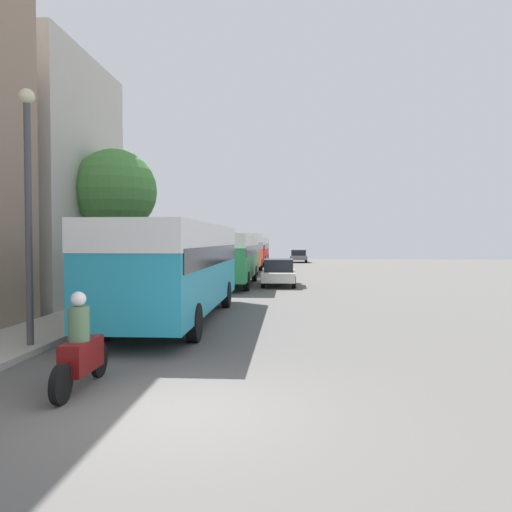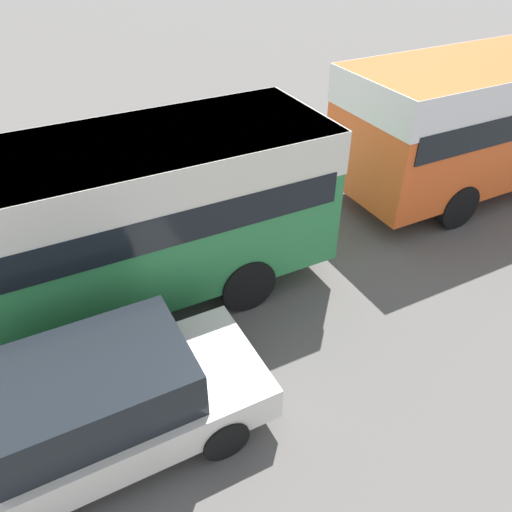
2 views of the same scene
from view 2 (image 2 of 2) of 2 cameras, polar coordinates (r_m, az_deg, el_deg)
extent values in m
cube|color=#2D8447|center=(8.24, -23.29, 2.09)|extent=(2.41, 9.39, 2.44)
cube|color=silver|center=(7.83, -24.77, 7.25)|extent=(2.43, 9.43, 0.73)
cube|color=black|center=(8.09, -23.80, 3.88)|extent=(2.46, 9.01, 0.54)
cylinder|color=black|center=(10.25, -6.65, 3.92)|extent=(0.28, 1.00, 1.00)
cylinder|color=black|center=(8.59, -1.09, -3.12)|extent=(0.28, 1.00, 1.00)
cylinder|color=black|center=(12.97, 14.58, 10.32)|extent=(0.28, 1.00, 1.00)
cylinder|color=black|center=(11.55, 21.98, 5.34)|extent=(0.28, 1.00, 1.00)
cube|color=silver|center=(6.94, -17.34, -17.05)|extent=(1.81, 4.29, 0.52)
cube|color=black|center=(6.48, -18.31, -13.84)|extent=(1.60, 2.36, 0.69)
cylinder|color=black|center=(7.80, -8.86, -10.62)|extent=(0.22, 0.64, 0.64)
cylinder|color=black|center=(6.80, -3.68, -19.92)|extent=(0.22, 0.64, 0.64)
camera|label=1|loc=(28.71, -102.16, -17.13)|focal=35.00mm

